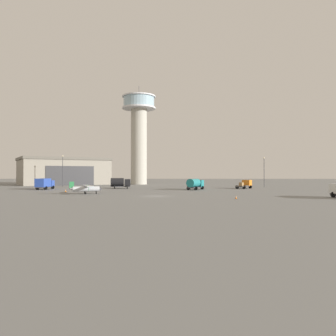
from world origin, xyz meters
name	(u,v)px	position (x,y,z in m)	size (l,w,h in m)	color
ground_plane	(156,196)	(0.00, 0.00, 0.00)	(400.00, 400.00, 0.00)	slate
control_tower	(139,129)	(-10.44, 67.86, 21.83)	(13.18, 13.18, 38.89)	#B2AD9E
hangar	(63,171)	(-39.97, 66.50, 5.17)	(39.61, 36.73, 10.32)	gray
airplane_silver	(86,188)	(-15.16, 6.48, 1.22)	(6.85, 8.65, 2.61)	#B7BABF
truck_fuel_tanker_black	(120,183)	(-11.97, 31.79, 1.68)	(5.79, 3.69, 3.02)	#38383D
truck_flatbed_orange	(245,184)	(23.71, 32.19, 1.19)	(5.64, 6.56, 2.43)	#38383D
truck_box_blue	(44,183)	(-31.52, 26.00, 1.65)	(3.48, 7.17, 2.96)	#38383D
truck_fuel_tanker_teal	(195,184)	(9.00, 25.08, 1.64)	(5.07, 7.28, 2.93)	#38383D
light_post_west	(264,170)	(31.53, 41.06, 5.52)	(0.44, 0.44, 9.36)	#38383D
light_post_east	(63,168)	(-33.27, 45.87, 6.00)	(0.44, 0.44, 10.28)	#38383D
traffic_cone_near_left	(236,197)	(14.02, -6.52, 0.29)	(0.36, 0.36, 0.58)	black
traffic_cone_near_right	(66,191)	(-21.68, 13.42, 0.35)	(0.36, 0.36, 0.71)	black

